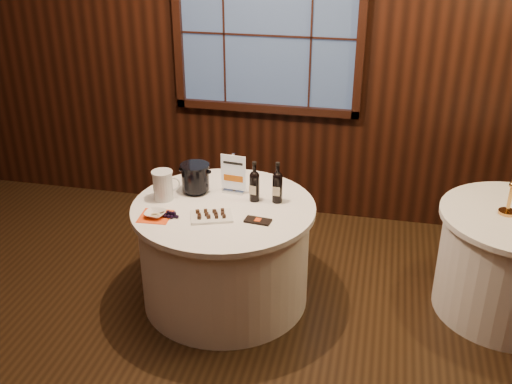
% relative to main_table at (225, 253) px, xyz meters
% --- Properties ---
extents(back_wall, '(6.00, 0.10, 3.00)m').
position_rel_main_table_xyz_m(back_wall, '(0.00, 1.48, 1.16)').
color(back_wall, black).
rests_on(back_wall, ground).
extents(main_table, '(1.28, 1.28, 0.77)m').
position_rel_main_table_xyz_m(main_table, '(0.00, 0.00, 0.00)').
color(main_table, white).
rests_on(main_table, ground).
extents(side_table, '(1.08, 1.08, 0.77)m').
position_rel_main_table_xyz_m(side_table, '(2.00, 0.30, 0.00)').
color(side_table, white).
rests_on(side_table, ground).
extents(sign_stand, '(0.19, 0.10, 0.30)m').
position_rel_main_table_xyz_m(sign_stand, '(0.02, 0.22, 0.48)').
color(sign_stand, '#B7B8BE').
rests_on(sign_stand, main_table).
extents(port_bottle_left, '(0.07, 0.08, 0.29)m').
position_rel_main_table_xyz_m(port_bottle_left, '(0.19, 0.12, 0.51)').
color(port_bottle_left, black).
rests_on(port_bottle_left, main_table).
extents(port_bottle_right, '(0.07, 0.07, 0.30)m').
position_rel_main_table_xyz_m(port_bottle_right, '(0.35, 0.14, 0.51)').
color(port_bottle_right, black).
rests_on(port_bottle_right, main_table).
extents(ice_bucket, '(0.21, 0.21, 0.21)m').
position_rel_main_table_xyz_m(ice_bucket, '(-0.25, 0.16, 0.50)').
color(ice_bucket, black).
rests_on(ice_bucket, main_table).
extents(chocolate_plate, '(0.32, 0.27, 0.04)m').
position_rel_main_table_xyz_m(chocolate_plate, '(-0.03, -0.19, 0.40)').
color(chocolate_plate, white).
rests_on(chocolate_plate, main_table).
extents(chocolate_box, '(0.18, 0.10, 0.01)m').
position_rel_main_table_xyz_m(chocolate_box, '(0.28, -0.18, 0.39)').
color(chocolate_box, black).
rests_on(chocolate_box, main_table).
extents(grape_bunch, '(0.17, 0.08, 0.04)m').
position_rel_main_table_xyz_m(grape_bunch, '(-0.30, -0.24, 0.40)').
color(grape_bunch, black).
rests_on(grape_bunch, main_table).
extents(glass_pitcher, '(0.20, 0.15, 0.21)m').
position_rel_main_table_xyz_m(glass_pitcher, '(-0.44, 0.00, 0.49)').
color(glass_pitcher, silver).
rests_on(glass_pitcher, main_table).
extents(orange_napkin, '(0.22, 0.22, 0.00)m').
position_rel_main_table_xyz_m(orange_napkin, '(-0.40, -0.26, 0.38)').
color(orange_napkin, '#F64A14').
rests_on(orange_napkin, main_table).
extents(cracker_bowl, '(0.14, 0.14, 0.03)m').
position_rel_main_table_xyz_m(cracker_bowl, '(-0.40, -0.26, 0.40)').
color(cracker_bowl, white).
rests_on(cracker_bowl, orange_napkin).
extents(brass_candlestick, '(0.12, 0.12, 0.41)m').
position_rel_main_table_xyz_m(brass_candlestick, '(1.90, 0.30, 0.53)').
color(brass_candlestick, '#BD823B').
rests_on(brass_candlestick, side_table).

